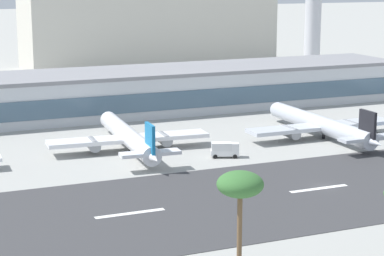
{
  "coord_description": "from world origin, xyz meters",
  "views": [
    {
      "loc": [
        -73.47,
        -110.95,
        39.13
      ],
      "look_at": [
        -10.87,
        37.61,
        4.67
      ],
      "focal_mm": 68.47,
      "sensor_mm": 36.0,
      "label": 1
    }
  ],
  "objects_px": {
    "terminal_building": "(159,90)",
    "airliner_blue_tail_gate_1": "(130,138)",
    "control_tower": "(313,13)",
    "distant_hotel_block": "(149,10)",
    "airliner_black_tail_gate_2": "(323,126)",
    "palm_tree_3": "(240,186)",
    "service_box_truck_0": "(225,149)"
  },
  "relations": [
    {
      "from": "service_box_truck_0",
      "to": "palm_tree_3",
      "type": "relative_size",
      "value": 0.44
    },
    {
      "from": "service_box_truck_0",
      "to": "distant_hotel_block",
      "type": "bearing_deg",
      "value": 97.8
    },
    {
      "from": "airliner_black_tail_gate_2",
      "to": "palm_tree_3",
      "type": "xyz_separation_m",
      "value": [
        -55.71,
        -66.7,
        9.7
      ]
    },
    {
      "from": "airliner_black_tail_gate_2",
      "to": "airliner_blue_tail_gate_1",
      "type": "bearing_deg",
      "value": 82.94
    },
    {
      "from": "terminal_building",
      "to": "airliner_blue_tail_gate_1",
      "type": "relative_size",
      "value": 3.31
    },
    {
      "from": "terminal_building",
      "to": "airliner_black_tail_gate_2",
      "type": "xyz_separation_m",
      "value": [
        23.69,
        -49.62,
        -2.91
      ]
    },
    {
      "from": "distant_hotel_block",
      "to": "airliner_black_tail_gate_2",
      "type": "bearing_deg",
      "value": -93.16
    },
    {
      "from": "airliner_blue_tail_gate_1",
      "to": "service_box_truck_0",
      "type": "height_order",
      "value": "airliner_blue_tail_gate_1"
    },
    {
      "from": "terminal_building",
      "to": "control_tower",
      "type": "bearing_deg",
      "value": 27.59
    },
    {
      "from": "airliner_blue_tail_gate_1",
      "to": "terminal_building",
      "type": "bearing_deg",
      "value": -23.76
    },
    {
      "from": "control_tower",
      "to": "airliner_black_tail_gate_2",
      "type": "relative_size",
      "value": 0.85
    },
    {
      "from": "terminal_building",
      "to": "palm_tree_3",
      "type": "distance_m",
      "value": 120.84
    },
    {
      "from": "service_box_truck_0",
      "to": "palm_tree_3",
      "type": "bearing_deg",
      "value": -92.24
    },
    {
      "from": "airliner_blue_tail_gate_1",
      "to": "airliner_black_tail_gate_2",
      "type": "bearing_deg",
      "value": -92.87
    },
    {
      "from": "airliner_blue_tail_gate_1",
      "to": "palm_tree_3",
      "type": "relative_size",
      "value": 3.1
    },
    {
      "from": "terminal_building",
      "to": "airliner_blue_tail_gate_1",
      "type": "xyz_separation_m",
      "value": [
        -23.11,
        -44.04,
        -2.96
      ]
    },
    {
      "from": "terminal_building",
      "to": "palm_tree_3",
      "type": "height_order",
      "value": "palm_tree_3"
    },
    {
      "from": "control_tower",
      "to": "service_box_truck_0",
      "type": "height_order",
      "value": "control_tower"
    },
    {
      "from": "control_tower",
      "to": "distant_hotel_block",
      "type": "bearing_deg",
      "value": 127.4
    },
    {
      "from": "airliner_blue_tail_gate_1",
      "to": "service_box_truck_0",
      "type": "bearing_deg",
      "value": -123.24
    },
    {
      "from": "control_tower",
      "to": "palm_tree_3",
      "type": "bearing_deg",
      "value": -124.68
    },
    {
      "from": "airliner_black_tail_gate_2",
      "to": "service_box_truck_0",
      "type": "distance_m",
      "value": 30.57
    },
    {
      "from": "control_tower",
      "to": "airliner_blue_tail_gate_1",
      "type": "height_order",
      "value": "control_tower"
    },
    {
      "from": "distant_hotel_block",
      "to": "airliner_blue_tail_gate_1",
      "type": "relative_size",
      "value": 2.28
    },
    {
      "from": "palm_tree_3",
      "to": "service_box_truck_0",
      "type": "bearing_deg",
      "value": 66.23
    },
    {
      "from": "distant_hotel_block",
      "to": "airliner_blue_tail_gate_1",
      "type": "xyz_separation_m",
      "value": [
        -54.91,
        -141.36,
        -20.51
      ]
    },
    {
      "from": "airliner_black_tail_gate_2",
      "to": "palm_tree_3",
      "type": "height_order",
      "value": "palm_tree_3"
    },
    {
      "from": "airliner_blue_tail_gate_1",
      "to": "distant_hotel_block",
      "type": "bearing_deg",
      "value": -17.3
    },
    {
      "from": "airliner_blue_tail_gate_1",
      "to": "airliner_black_tail_gate_2",
      "type": "distance_m",
      "value": 47.14
    },
    {
      "from": "control_tower",
      "to": "airliner_black_tail_gate_2",
      "type": "distance_m",
      "value": 105.53
    },
    {
      "from": "control_tower",
      "to": "airliner_blue_tail_gate_1",
      "type": "distance_m",
      "value": 131.34
    },
    {
      "from": "palm_tree_3",
      "to": "airliner_blue_tail_gate_1",
      "type": "bearing_deg",
      "value": 82.97
    }
  ]
}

